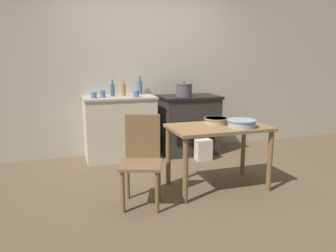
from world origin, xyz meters
The scene contains 16 objects.
ground_plane centered at (0.00, 0.00, 0.00)m, with size 14.00×14.00×0.00m, color brown.
wall_back centered at (0.00, 1.58, 1.27)m, with size 8.00×0.07×2.55m.
counter_cabinet centered at (-0.50, 1.27, 0.47)m, with size 1.04×0.59×0.93m.
stove centered at (0.58, 1.24, 0.46)m, with size 0.90×0.65×0.91m.
work_table centered at (0.35, -0.23, 0.62)m, with size 1.10×0.65×0.73m.
chair centered at (-0.57, -0.35, 0.48)m, with size 0.51×0.51×0.91m.
flour_sack centered at (0.64, 0.80, 0.15)m, with size 0.23×0.16×0.30m, color beige.
stock_pot centered at (0.47, 1.17, 1.01)m, with size 0.26×0.26×0.22m.
mixing_bowl_large centered at (0.56, -0.36, 0.78)m, with size 0.32×0.32×0.08m.
mixing_bowl_small centered at (0.37, -0.12, 0.77)m, with size 0.27×0.27×0.07m.
bottle_far_left centered at (-0.59, 1.31, 1.02)m, with size 0.06×0.06×0.24m.
bottle_left centered at (-0.43, 1.29, 1.02)m, with size 0.06×0.06×0.24m.
bottle_mid_left centered at (-0.13, 1.48, 1.04)m, with size 0.06×0.06×0.28m.
cup_center_left centered at (-0.29, 1.10, 0.98)m, with size 0.08×0.08×0.09m, color #4C6B99.
cup_center centered at (-0.74, 1.22, 0.98)m, with size 0.07×0.07×0.10m, color #4C6B99.
cup_center_right centered at (-0.87, 1.17, 0.97)m, with size 0.08×0.08×0.08m, color #4C6B99.
Camera 1 is at (-1.31, -3.45, 1.46)m, focal length 35.00 mm.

